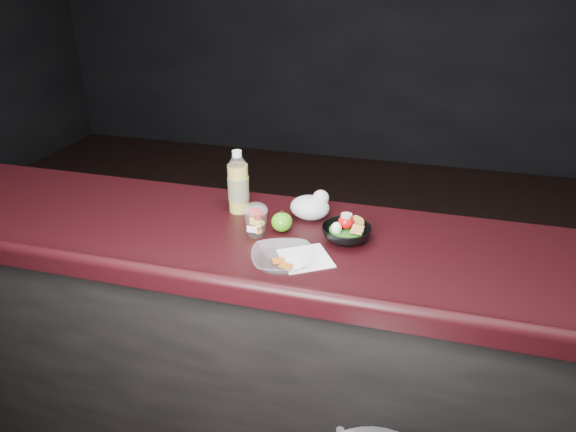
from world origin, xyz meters
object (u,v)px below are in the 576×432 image
object	(u,v)px
green_apple	(282,222)
snack_bowl	(346,232)
fruit_cup	(256,219)
lemonade_bottle	(238,186)
takeout_bowl	(283,259)

from	to	relation	value
green_apple	snack_bowl	bearing A→B (deg)	-1.97
fruit_cup	snack_bowl	distance (m)	0.33
green_apple	fruit_cup	bearing A→B (deg)	-146.35
lemonade_bottle	snack_bowl	world-z (taller)	lemonade_bottle
fruit_cup	snack_bowl	bearing A→B (deg)	8.18
fruit_cup	snack_bowl	size ratio (longest dim) A/B	0.55
lemonade_bottle	fruit_cup	size ratio (longest dim) A/B	2.00
lemonade_bottle	takeout_bowl	bearing A→B (deg)	-51.51
takeout_bowl	snack_bowl	bearing A→B (deg)	53.49
lemonade_bottle	snack_bowl	xyz separation A→B (m)	(0.45, -0.13, -0.07)
green_apple	snack_bowl	world-z (taller)	snack_bowl
snack_bowl	takeout_bowl	size ratio (longest dim) A/B	0.88
takeout_bowl	green_apple	bearing A→B (deg)	106.80
lemonade_bottle	green_apple	distance (m)	0.25
takeout_bowl	lemonade_bottle	bearing A→B (deg)	128.49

